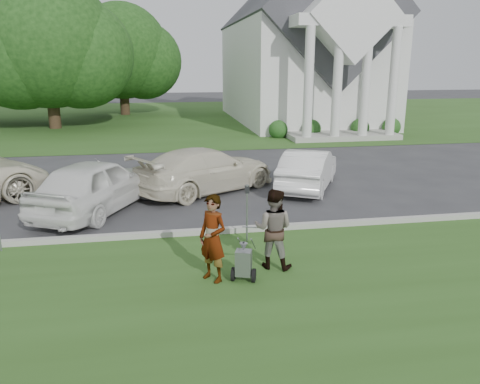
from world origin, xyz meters
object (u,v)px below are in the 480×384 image
object	(u,v)px
person_right	(273,229)
car_d	(308,169)
parking_meter_near	(247,206)
car_c	(206,170)
striping_cart	(244,264)
car_b	(96,185)
tree_left	(47,47)
tree_back	(122,56)
person_left	(213,239)
church	(302,37)

from	to	relation	value
person_right	car_d	size ratio (longest dim) A/B	0.41
parking_meter_near	car_c	world-z (taller)	car_c
parking_meter_near	car_d	world-z (taller)	parking_meter_near
striping_cart	car_b	xyz separation A→B (m)	(-3.37, 5.16, 0.41)
tree_left	car_c	xyz separation A→B (m)	(8.22, -17.30, -4.38)
car_b	tree_back	bearing A→B (deg)	-62.03
person_left	parking_meter_near	world-z (taller)	person_left
church	striping_cart	bearing A→B (deg)	-109.10
parking_meter_near	car_d	xyz separation A→B (m)	(2.97, 4.53, -0.21)
striping_cart	person_right	xyz separation A→B (m)	(0.72, 0.54, 0.47)
tree_left	person_right	distance (m)	25.62
person_right	car_b	distance (m)	6.17
church	car_c	size ratio (longest dim) A/B	4.79
striping_cart	parking_meter_near	xyz separation A→B (m)	(0.45, 2.08, 0.51)
tree_back	car_c	size ratio (longest dim) A/B	1.91
parking_meter_near	church	bearing A→B (deg)	70.32
person_left	car_c	size ratio (longest dim) A/B	0.35
church	tree_left	xyz separation A→B (m)	(-17.01, -1.13, -0.83)
tree_left	person_right	xyz separation A→B (m)	(8.98, -23.62, -4.27)
person_right	car_b	bearing A→B (deg)	-22.91
person_left	car_b	distance (m)	5.75
parking_meter_near	car_b	bearing A→B (deg)	141.16
person_right	tree_left	bearing A→B (deg)	-43.58
tree_back	striping_cart	distance (m)	32.73
person_right	parking_meter_near	size ratio (longest dim) A/B	1.20
tree_back	parking_meter_near	distance (m)	30.68
parking_meter_near	car_b	size ratio (longest dim) A/B	0.31
church	car_b	distance (m)	24.05
church	person_right	size ratio (longest dim) A/B	14.27
tree_back	striping_cart	xyz separation A→B (m)	(4.26, -32.16, -4.35)
person_left	person_right	distance (m)	1.36
person_right	car_c	distance (m)	6.36
striping_cart	car_b	size ratio (longest dim) A/B	0.22
tree_back	church	bearing A→B (deg)	-27.85
church	car_c	distance (m)	21.07
person_right	car_d	xyz separation A→B (m)	(2.70, 6.08, -0.17)
church	tree_back	distance (m)	14.77
person_left	tree_left	bearing A→B (deg)	156.71
tree_left	tree_back	world-z (taller)	tree_left
church	person_right	xyz separation A→B (m)	(-8.04, -24.74, -5.10)
tree_back	person_left	world-z (taller)	tree_back
striping_cart	parking_meter_near	world-z (taller)	parking_meter_near
striping_cart	car_c	distance (m)	6.86
church	parking_meter_near	size ratio (longest dim) A/B	17.14
striping_cart	person_right	distance (m)	1.01
person_right	car_b	xyz separation A→B (m)	(-4.09, 4.62, -0.06)
person_right	parking_meter_near	xyz separation A→B (m)	(-0.26, 1.54, 0.04)
parking_meter_near	car_d	bearing A→B (deg)	56.80
person_left	car_c	world-z (taller)	person_left
tree_back	person_right	xyz separation A→B (m)	(4.97, -31.62, -3.88)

